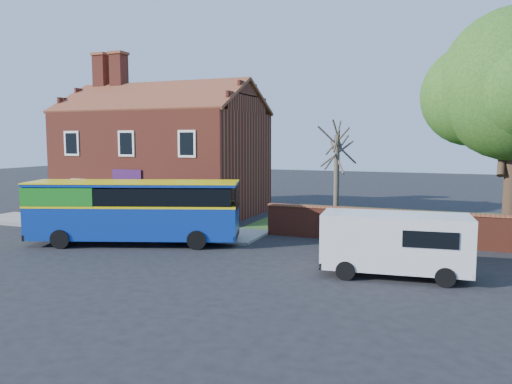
% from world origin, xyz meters
% --- Properties ---
extents(ground, '(120.00, 120.00, 0.00)m').
position_xyz_m(ground, '(0.00, 0.00, 0.00)').
color(ground, black).
rests_on(ground, ground).
extents(pavement, '(18.00, 3.50, 0.12)m').
position_xyz_m(pavement, '(-7.00, 5.75, 0.06)').
color(pavement, gray).
rests_on(pavement, ground).
extents(kerb, '(18.00, 0.15, 0.14)m').
position_xyz_m(kerb, '(-7.00, 4.00, 0.07)').
color(kerb, slate).
rests_on(kerb, ground).
extents(grass_strip, '(26.00, 12.00, 0.04)m').
position_xyz_m(grass_strip, '(13.00, 13.00, 0.02)').
color(grass_strip, '#426B28').
rests_on(grass_strip, ground).
extents(shop_building, '(12.30, 8.13, 10.50)m').
position_xyz_m(shop_building, '(-7.02, 11.50, 3.41)').
color(shop_building, maroon).
rests_on(shop_building, ground).
extents(boundary_wall, '(22.00, 0.38, 1.60)m').
position_xyz_m(boundary_wall, '(13.00, 7.00, 0.81)').
color(boundary_wall, maroon).
rests_on(boundary_wall, ground).
extents(bus, '(9.82, 5.53, 2.92)m').
position_xyz_m(bus, '(-3.25, 2.38, 1.66)').
color(bus, '#0D3297').
rests_on(bus, ground).
extents(van_near, '(5.26, 2.57, 2.22)m').
position_xyz_m(van_near, '(8.88, 1.26, 1.24)').
color(van_near, silver).
rests_on(van_near, ground).
extents(bare_tree, '(2.09, 2.48, 5.56)m').
position_xyz_m(bare_tree, '(4.93, 9.36, 2.85)').
color(bare_tree, '#4C4238').
rests_on(bare_tree, ground).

